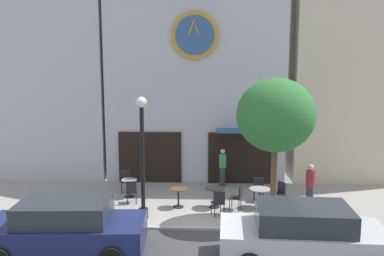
% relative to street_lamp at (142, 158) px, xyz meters
% --- Properties ---
extents(ground_plane, '(28.11, 10.82, 0.13)m').
position_rel_street_lamp_xyz_m(ground_plane, '(2.00, -0.96, -2.15)').
color(ground_plane, gray).
extents(clock_building, '(8.07, 3.37, 11.31)m').
position_rel_street_lamp_xyz_m(clock_building, '(1.59, 5.51, 3.68)').
color(clock_building, '#B2B2BC').
rests_on(clock_building, ground_plane).
extents(neighbor_building_left, '(6.89, 4.05, 15.72)m').
position_rel_street_lamp_xyz_m(neighbor_building_left, '(-6.02, 6.47, 5.74)').
color(neighbor_building_left, '#B2B2BC').
rests_on(neighbor_building_left, ground_plane).
extents(neighbor_building_right, '(5.63, 3.67, 11.79)m').
position_rel_street_lamp_xyz_m(neighbor_building_right, '(8.83, 6.28, 3.77)').
color(neighbor_building_right, beige).
rests_on(neighbor_building_right, ground_plane).
extents(street_lamp, '(0.36, 0.36, 4.18)m').
position_rel_street_lamp_xyz_m(street_lamp, '(0.00, 0.00, 0.00)').
color(street_lamp, black).
rests_on(street_lamp, ground_plane).
extents(street_tree, '(2.59, 2.33, 4.81)m').
position_rel_street_lamp_xyz_m(street_tree, '(4.42, 0.14, 1.44)').
color(street_tree, brown).
rests_on(street_tree, ground_plane).
extents(cafe_table_rightmost, '(0.62, 0.62, 0.72)m').
position_rel_street_lamp_xyz_m(cafe_table_rightmost, '(-0.94, 2.26, -1.65)').
color(cafe_table_rightmost, black).
rests_on(cafe_table_rightmost, ground_plane).
extents(cafe_table_leftmost, '(0.62, 0.62, 0.72)m').
position_rel_street_lamp_xyz_m(cafe_table_leftmost, '(1.11, 1.17, -1.65)').
color(cafe_table_leftmost, black).
rests_on(cafe_table_leftmost, ground_plane).
extents(cafe_table_center_right, '(0.72, 0.72, 0.75)m').
position_rel_street_lamp_xyz_m(cafe_table_center_right, '(2.44, 1.22, -1.59)').
color(cafe_table_center_right, black).
rests_on(cafe_table_center_right, ground_plane).
extents(cafe_table_near_curb, '(0.77, 0.77, 0.73)m').
position_rel_street_lamp_xyz_m(cafe_table_near_curb, '(4.12, 1.26, -1.59)').
color(cafe_table_near_curb, black).
rests_on(cafe_table_near_curb, ground_plane).
extents(cafe_chair_left_end, '(0.51, 0.51, 0.90)m').
position_rel_street_lamp_xyz_m(cafe_chair_left_end, '(2.58, 0.36, -1.60)').
color(cafe_chair_left_end, black).
rests_on(cafe_chair_left_end, ground_plane).
extents(cafe_chair_facing_street, '(0.46, 0.46, 0.90)m').
position_rel_street_lamp_xyz_m(cafe_chair_facing_street, '(-0.71, 1.49, -1.60)').
color(cafe_chair_facing_street, black).
rests_on(cafe_chair_facing_street, ground_plane).
extents(cafe_chair_under_awning, '(0.47, 0.47, 0.90)m').
position_rel_street_lamp_xyz_m(cafe_chair_under_awning, '(4.17, 2.05, -1.60)').
color(cafe_chair_under_awning, black).
rests_on(cafe_chair_under_awning, ground_plane).
extents(cafe_chair_mid_row, '(0.48, 0.48, 0.90)m').
position_rel_street_lamp_xyz_m(cafe_chair_mid_row, '(-1.26, 3.01, -1.60)').
color(cafe_chair_mid_row, black).
rests_on(cafe_chair_mid_row, ground_plane).
extents(cafe_chair_corner, '(0.50, 0.50, 0.90)m').
position_rel_street_lamp_xyz_m(cafe_chair_corner, '(3.28, 1.00, -1.60)').
color(cafe_chair_corner, black).
rests_on(cafe_chair_corner, ground_plane).
extents(cafe_chair_near_tree, '(0.56, 0.56, 0.90)m').
position_rel_street_lamp_xyz_m(cafe_chair_near_tree, '(4.89, 1.55, -1.60)').
color(cafe_chair_near_tree, black).
rests_on(cafe_chair_near_tree, ground_plane).
extents(pedestrian_maroon, '(0.37, 0.37, 1.67)m').
position_rel_street_lamp_xyz_m(pedestrian_maroon, '(5.92, 1.22, -1.26)').
color(pedestrian_maroon, '#2D2D38').
rests_on(pedestrian_maroon, ground_plane).
extents(pedestrian_green, '(0.45, 0.45, 1.67)m').
position_rel_street_lamp_xyz_m(pedestrian_green, '(2.83, 3.90, -1.26)').
color(pedestrian_green, '#2D2D38').
rests_on(pedestrian_green, ground_plane).
extents(parked_car_navy, '(4.40, 2.22, 1.55)m').
position_rel_street_lamp_xyz_m(parked_car_navy, '(-1.68, -2.73, -1.36)').
color(parked_car_navy, navy).
rests_on(parked_car_navy, ground_plane).
extents(parked_car_silver, '(4.37, 2.16, 1.55)m').
position_rel_street_lamp_xyz_m(parked_car_silver, '(4.70, -2.88, -1.36)').
color(parked_car_silver, '#B7BABF').
rests_on(parked_car_silver, ground_plane).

